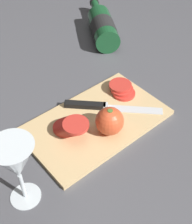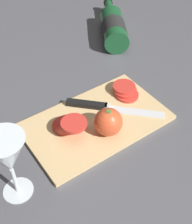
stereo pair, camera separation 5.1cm
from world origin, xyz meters
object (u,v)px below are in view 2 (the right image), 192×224
Objects in this scene: wine_bottle at (113,28)px; wine_glass at (7,157)px; tomato_slice_stack_near at (125,91)px; knife at (97,106)px; tomato_slice_stack_far at (69,124)px; whole_tomato at (108,122)px.

wine_glass is at bearing 34.65° from wine_bottle.
wine_glass is 0.41m from tomato_slice_stack_near.
tomato_slice_stack_near is (-0.10, -0.00, 0.01)m from knife.
knife is 0.10m from tomato_slice_stack_near.
tomato_slice_stack_near reaches higher than knife.
wine_bottle is at bearing -140.65° from tomato_slice_stack_far.
whole_tomato is 0.10m from tomato_slice_stack_far.
wine_bottle is 2.79× the size of tomato_slice_stack_far.
whole_tomato is 0.89× the size of tomato_slice_stack_near.
tomato_slice_stack_near is at bearing 58.66° from wine_bottle.
wine_bottle is 1.71× the size of wine_glass.
wine_glass is 1.63× the size of tomato_slice_stack_far.
tomato_slice_stack_far is (0.38, 0.31, -0.01)m from wine_bottle.
wine_glass reaches higher than knife.
wine_bottle reaches higher than tomato_slice_stack_far.
wine_glass reaches higher than whole_tomato.
whole_tomato is 0.69× the size of tomato_slice_stack_far.
wine_glass is 0.27m from whole_tomato.
wine_glass is 0.83× the size of knife.
whole_tomato reaches higher than tomato_slice_stack_near.
tomato_slice_stack_far is (0.08, -0.06, -0.01)m from whole_tomato.
tomato_slice_stack_far is at bearing 8.38° from tomato_slice_stack_near.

